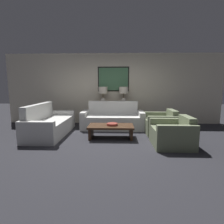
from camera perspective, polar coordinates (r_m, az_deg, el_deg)
ground_plane at (r=4.51m, az=-0.37°, el=-10.08°), size 20.00×20.00×0.00m
back_wall at (r=6.77m, az=0.48°, el=7.55°), size 8.21×0.12×2.65m
console_table at (r=6.60m, az=0.41°, el=-0.69°), size 1.32×0.35×0.78m
table_lamp_left at (r=6.54m, az=-2.96°, el=6.35°), size 0.33×0.33×0.63m
table_lamp_right at (r=6.52m, az=3.81°, el=6.33°), size 0.33×0.33×0.63m
couch_by_back_wall at (r=6.00m, az=0.25°, el=-2.46°), size 2.09×0.90×0.91m
couch_by_side at (r=5.52m, az=-19.71°, el=-3.90°), size 0.90×2.09×0.91m
coffee_table at (r=4.86m, az=-0.38°, el=-5.39°), size 1.24×0.67×0.36m
decorative_bowl at (r=4.83m, az=0.05°, el=-4.02°), size 0.31×0.31×0.06m
armchair_near_back_wall at (r=5.57m, az=15.66°, el=-3.90°), size 0.90×0.97×0.72m
armchair_near_camera at (r=4.50m, az=19.11°, el=-6.96°), size 0.90×0.97×0.72m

